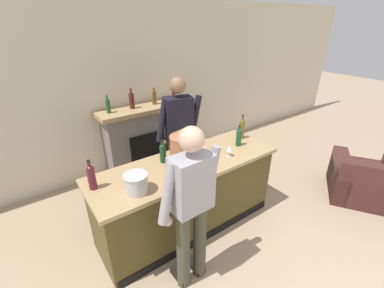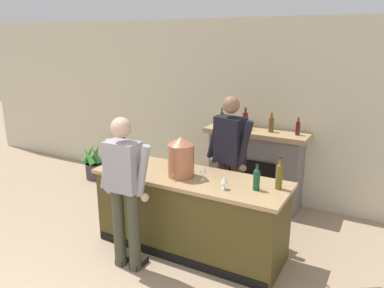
{
  "view_description": "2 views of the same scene",
  "coord_description": "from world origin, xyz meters",
  "px_view_note": "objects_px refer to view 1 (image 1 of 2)",
  "views": [
    {
      "loc": [
        -1.5,
        0.07,
        2.43
      ],
      "look_at": [
        0.18,
        2.41,
        1.03
      ],
      "focal_mm": 24.0,
      "sensor_mm": 36.0,
      "label": 1
    },
    {
      "loc": [
        1.93,
        -1.32,
        2.46
      ],
      "look_at": [
        -0.27,
        2.69,
        1.16
      ],
      "focal_mm": 35.0,
      "sensor_mm": 36.0,
      "label": 2
    }
  ],
  "objects_px": {
    "wine_bottle_port_short": "(242,128)",
    "person_customer": "(191,206)",
    "person_bartender": "(179,136)",
    "ice_bucket_steel": "(136,183)",
    "wine_bottle_merlot_tall": "(163,152)",
    "copper_dispenser": "(184,148)",
    "wine_bottle_burgundy_dark": "(91,176)",
    "armchair_black": "(366,183)",
    "wine_glass_by_dispenser": "(203,150)",
    "wine_bottle_cabernet_heavy": "(239,137)",
    "fireplace_stone": "(145,138)",
    "wine_glass_back_row": "(230,148)"
  },
  "relations": [
    {
      "from": "wine_bottle_port_short",
      "to": "person_customer",
      "type": "bearing_deg",
      "value": -151.1
    },
    {
      "from": "person_customer",
      "to": "person_bartender",
      "type": "height_order",
      "value": "person_bartender"
    },
    {
      "from": "ice_bucket_steel",
      "to": "wine_bottle_merlot_tall",
      "type": "relative_size",
      "value": 0.85
    },
    {
      "from": "person_bartender",
      "to": "ice_bucket_steel",
      "type": "bearing_deg",
      "value": -142.89
    },
    {
      "from": "copper_dispenser",
      "to": "wine_bottle_burgundy_dark",
      "type": "relative_size",
      "value": 1.47
    },
    {
      "from": "armchair_black",
      "to": "ice_bucket_steel",
      "type": "bearing_deg",
      "value": 164.16
    },
    {
      "from": "wine_bottle_merlot_tall",
      "to": "wine_glass_by_dispenser",
      "type": "height_order",
      "value": "wine_bottle_merlot_tall"
    },
    {
      "from": "person_customer",
      "to": "wine_bottle_port_short",
      "type": "relative_size",
      "value": 4.92
    },
    {
      "from": "copper_dispenser",
      "to": "ice_bucket_steel",
      "type": "height_order",
      "value": "copper_dispenser"
    },
    {
      "from": "wine_bottle_cabernet_heavy",
      "to": "wine_glass_by_dispenser",
      "type": "height_order",
      "value": "wine_bottle_cabernet_heavy"
    },
    {
      "from": "wine_bottle_cabernet_heavy",
      "to": "wine_bottle_merlot_tall",
      "type": "relative_size",
      "value": 1.01
    },
    {
      "from": "person_customer",
      "to": "wine_bottle_cabernet_heavy",
      "type": "relative_size",
      "value": 6.0
    },
    {
      "from": "fireplace_stone",
      "to": "person_customer",
      "type": "relative_size",
      "value": 0.89
    },
    {
      "from": "copper_dispenser",
      "to": "wine_bottle_burgundy_dark",
      "type": "height_order",
      "value": "copper_dispenser"
    },
    {
      "from": "fireplace_stone",
      "to": "armchair_black",
      "type": "xyz_separation_m",
      "value": [
        2.22,
        -2.68,
        -0.33
      ]
    },
    {
      "from": "wine_bottle_merlot_tall",
      "to": "person_customer",
      "type": "bearing_deg",
      "value": -103.35
    },
    {
      "from": "wine_bottle_port_short",
      "to": "person_bartender",
      "type": "bearing_deg",
      "value": 149.81
    },
    {
      "from": "copper_dispenser",
      "to": "wine_bottle_merlot_tall",
      "type": "distance_m",
      "value": 0.29
    },
    {
      "from": "wine_glass_by_dispenser",
      "to": "person_bartender",
      "type": "bearing_deg",
      "value": 84.57
    },
    {
      "from": "armchair_black",
      "to": "person_bartender",
      "type": "distance_m",
      "value": 2.84
    },
    {
      "from": "fireplace_stone",
      "to": "wine_glass_back_row",
      "type": "bearing_deg",
      "value": -81.31
    },
    {
      "from": "wine_bottle_merlot_tall",
      "to": "armchair_black",
      "type": "bearing_deg",
      "value": -25.05
    },
    {
      "from": "wine_bottle_burgundy_dark",
      "to": "wine_glass_back_row",
      "type": "relative_size",
      "value": 2.18
    },
    {
      "from": "wine_bottle_merlot_tall",
      "to": "wine_glass_back_row",
      "type": "relative_size",
      "value": 1.92
    },
    {
      "from": "armchair_black",
      "to": "ice_bucket_steel",
      "type": "xyz_separation_m",
      "value": [
        -3.17,
        0.9,
        0.77
      ]
    },
    {
      "from": "person_bartender",
      "to": "wine_bottle_cabernet_heavy",
      "type": "distance_m",
      "value": 0.8
    },
    {
      "from": "wine_bottle_port_short",
      "to": "wine_glass_back_row",
      "type": "height_order",
      "value": "wine_bottle_port_short"
    },
    {
      "from": "armchair_black",
      "to": "fireplace_stone",
      "type": "bearing_deg",
      "value": 129.64
    },
    {
      "from": "fireplace_stone",
      "to": "person_customer",
      "type": "bearing_deg",
      "value": -105.98
    },
    {
      "from": "armchair_black",
      "to": "wine_glass_back_row",
      "type": "relative_size",
      "value": 8.43
    },
    {
      "from": "armchair_black",
      "to": "copper_dispenser",
      "type": "xyz_separation_m",
      "value": [
        -2.54,
        1.02,
        0.91
      ]
    },
    {
      "from": "wine_bottle_cabernet_heavy",
      "to": "wine_bottle_port_short",
      "type": "xyz_separation_m",
      "value": [
        0.2,
        0.14,
        0.03
      ]
    },
    {
      "from": "wine_bottle_merlot_tall",
      "to": "wine_glass_back_row",
      "type": "bearing_deg",
      "value": -25.34
    },
    {
      "from": "wine_glass_back_row",
      "to": "person_customer",
      "type": "bearing_deg",
      "value": -151.69
    },
    {
      "from": "fireplace_stone",
      "to": "wine_glass_back_row",
      "type": "xyz_separation_m",
      "value": [
        0.27,
        -1.78,
        0.45
      ]
    },
    {
      "from": "person_customer",
      "to": "ice_bucket_steel",
      "type": "relative_size",
      "value": 7.19
    },
    {
      "from": "person_bartender",
      "to": "wine_glass_by_dispenser",
      "type": "xyz_separation_m",
      "value": [
        -0.06,
        -0.6,
        0.06
      ]
    },
    {
      "from": "person_bartender",
      "to": "ice_bucket_steel",
      "type": "xyz_separation_m",
      "value": [
        -0.96,
        -0.73,
        0.03
      ]
    },
    {
      "from": "armchair_black",
      "to": "ice_bucket_steel",
      "type": "relative_size",
      "value": 5.19
    },
    {
      "from": "copper_dispenser",
      "to": "person_customer",
      "type": "bearing_deg",
      "value": -118.6
    },
    {
      "from": "fireplace_stone",
      "to": "ice_bucket_steel",
      "type": "relative_size",
      "value": 6.4
    },
    {
      "from": "wine_bottle_cabernet_heavy",
      "to": "wine_bottle_port_short",
      "type": "relative_size",
      "value": 0.82
    },
    {
      "from": "fireplace_stone",
      "to": "wine_glass_by_dispenser",
      "type": "xyz_separation_m",
      "value": [
        -0.04,
        -1.65,
        0.47
      ]
    },
    {
      "from": "wine_bottle_cabernet_heavy",
      "to": "wine_glass_back_row",
      "type": "height_order",
      "value": "wine_bottle_cabernet_heavy"
    },
    {
      "from": "wine_bottle_merlot_tall",
      "to": "wine_bottle_port_short",
      "type": "xyz_separation_m",
      "value": [
        1.22,
        -0.06,
        0.03
      ]
    },
    {
      "from": "person_customer",
      "to": "copper_dispenser",
      "type": "height_order",
      "value": "person_customer"
    },
    {
      "from": "copper_dispenser",
      "to": "wine_glass_back_row",
      "type": "height_order",
      "value": "copper_dispenser"
    },
    {
      "from": "wine_bottle_merlot_tall",
      "to": "wine_glass_by_dispenser",
      "type": "bearing_deg",
      "value": -28.32
    },
    {
      "from": "wine_glass_by_dispenser",
      "to": "person_customer",
      "type": "bearing_deg",
      "value": -134.66
    },
    {
      "from": "wine_glass_by_dispenser",
      "to": "wine_glass_back_row",
      "type": "distance_m",
      "value": 0.34
    }
  ]
}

